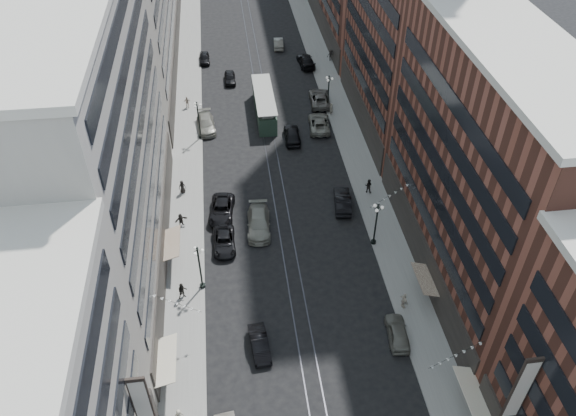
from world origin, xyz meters
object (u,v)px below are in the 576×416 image
lamppost_sw_mid (199,119)px  car_12 (306,61)px  pedestrian_4 (404,301)px  car_2 (224,242)px  pedestrian_6 (187,102)px  pedestrian_7 (368,186)px  lamppost_sw_far (200,266)px  streetcar (264,105)px  car_extra_1 (292,134)px  pedestrian_2 (183,291)px  car_extra_0 (259,223)px  car_5 (260,344)px  pedestrian_1 (179,416)px  pedestrian_extra_0 (182,187)px  car_4 (398,332)px  car_11 (319,123)px  pedestrian_5 (181,220)px  pedestrian_8 (331,109)px  pedestrian_9 (331,55)px  car_7 (222,210)px  car_extra_2 (320,98)px  car_14 (279,43)px  car_10 (342,201)px  car_9 (204,58)px  car_13 (230,78)px  car_8 (206,124)px  lamppost_se_mid (328,92)px

lamppost_sw_mid → car_12: (17.41, 19.73, -2.26)m
pedestrian_4 → car_2: bearing=39.7°
pedestrian_6 → pedestrian_7: 31.33m
lamppost_sw_far → lamppost_sw_mid: bearing=90.0°
streetcar → lamppost_sw_far: bearing=-106.0°
pedestrian_7 → car_extra_1: 14.51m
pedestrian_2 → car_extra_0: size_ratio=0.30×
car_12 → car_extra_1: size_ratio=1.12×
car_5 → pedestrian_1: 9.30m
pedestrian_extra_0 → pedestrian_4: bearing=-48.6°
car_4 → car_11: (-1.20, 35.82, 0.05)m
pedestrian_1 → pedestrian_6: pedestrian_6 is taller
streetcar → pedestrian_5: bearing=-116.8°
pedestrian_5 → pedestrian_8: pedestrian_8 is taller
pedestrian_2 → pedestrian_9: (23.56, 48.85, -0.02)m
pedestrian_9 → car_extra_0: 42.64m
car_7 → car_extra_2: (15.28, 23.49, 0.07)m
car_7 → car_2: bearing=-81.6°
car_5 → pedestrian_7: (14.80, 20.65, 0.36)m
car_11 → car_extra_2: (1.20, 6.72, 0.04)m
lamppost_sw_far → car_14: bearing=75.8°
car_10 → car_extra_1: bearing=-67.3°
pedestrian_9 → car_14: bearing=146.3°
lamppost_sw_mid → car_9: (0.80, 23.07, -2.38)m
car_5 → car_extra_0: car_extra_0 is taller
car_10 → car_11: size_ratio=0.87×
car_4 → car_12: car_12 is taller
car_4 → pedestrian_2: (-19.46, 7.13, 0.32)m
lamppost_sw_far → car_14: size_ratio=1.19×
car_extra_1 → pedestrian_extra_0: size_ratio=3.02×
car_5 → car_extra_1: bearing=72.1°
lamppost_sw_far → car_extra_2: 38.59m
car_12 → lamppost_sw_mid: bearing=44.7°
car_4 → car_13: size_ratio=1.06×
pedestrian_5 → car_extra_0: car_extra_0 is taller
lamppost_sw_far → car_2: bearing=66.9°
streetcar → car_5: (-4.17, -40.13, -0.82)m
lamppost_sw_mid → pedestrian_6: 8.78m
lamppost_sw_far → car_4: size_ratio=1.23×
car_11 → pedestrian_5: size_ratio=3.69×
pedestrian_6 → pedestrian_9: bearing=-152.8°
car_extra_1 → car_extra_2: bearing=-118.3°
car_2 → pedestrian_9: (19.30, 42.09, 0.36)m
pedestrian_4 → pedestrian_9: (2.59, 52.73, -0.01)m
pedestrian_2 → car_8: bearing=68.6°
lamppost_se_mid → car_4: size_ratio=1.23×
lamppost_sw_far → streetcar: 33.49m
lamppost_sw_mid → pedestrian_8: size_ratio=3.19×
car_8 → pedestrian_4: bearing=-66.7°
lamppost_sw_mid → car_7: 16.54m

